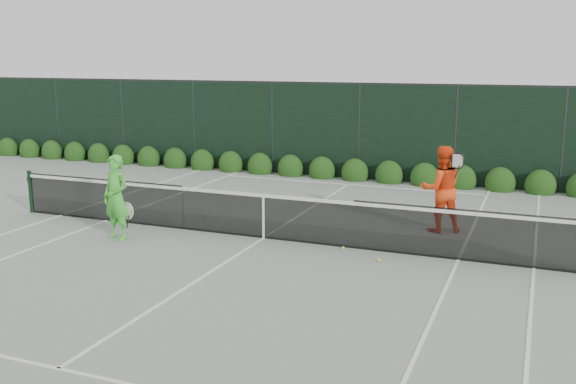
% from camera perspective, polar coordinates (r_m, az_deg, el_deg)
% --- Properties ---
extents(ground, '(80.00, 80.00, 0.00)m').
position_cam_1_polar(ground, '(13.93, -2.17, -4.12)').
color(ground, gray).
rests_on(ground, ground).
extents(tennis_net, '(12.90, 0.10, 1.07)m').
position_cam_1_polar(tennis_net, '(13.80, -2.28, -1.99)').
color(tennis_net, black).
rests_on(tennis_net, ground).
extents(player_woman, '(0.74, 0.57, 1.83)m').
position_cam_1_polar(player_woman, '(14.12, -15.03, -0.48)').
color(player_woman, green).
rests_on(player_woman, ground).
extents(player_man, '(1.16, 1.06, 1.94)m').
position_cam_1_polar(player_man, '(14.66, 13.47, 0.27)').
color(player_man, '#FF4715').
rests_on(player_man, ground).
extents(court_lines, '(11.03, 23.83, 0.01)m').
position_cam_1_polar(court_lines, '(13.93, -2.17, -4.10)').
color(court_lines, white).
rests_on(court_lines, ground).
extents(windscreen_fence, '(32.00, 21.07, 3.06)m').
position_cam_1_polar(windscreen_fence, '(11.21, -7.85, -0.21)').
color(windscreen_fence, black).
rests_on(windscreen_fence, ground).
extents(hedge_row, '(31.66, 0.65, 0.94)m').
position_cam_1_polar(hedge_row, '(20.45, 5.96, 1.69)').
color(hedge_row, '#153B10').
rests_on(hedge_row, ground).
extents(tennis_balls, '(4.82, 1.70, 0.07)m').
position_cam_1_polar(tennis_balls, '(13.64, 1.12, -4.31)').
color(tennis_balls, '#C9EC34').
rests_on(tennis_balls, ground).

